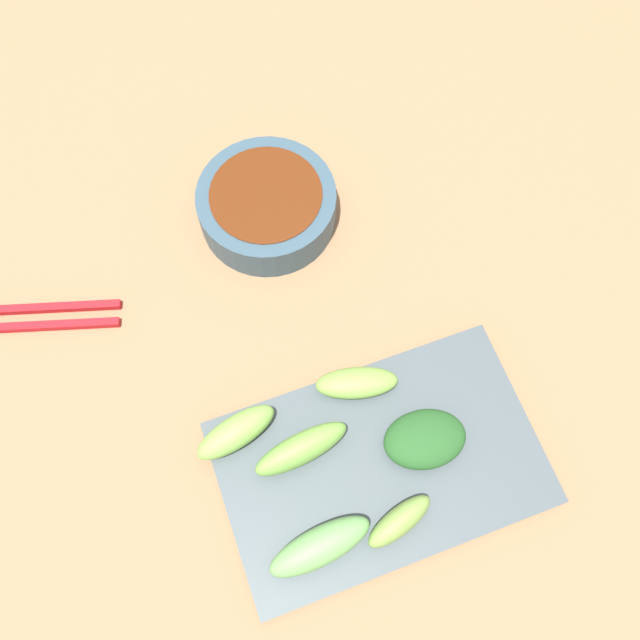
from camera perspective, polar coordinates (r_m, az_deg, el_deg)
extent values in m
cube|color=#8D6A49|center=(0.68, 0.20, -1.72)|extent=(2.10, 2.10, 0.02)
cylinder|color=#324C5A|center=(0.72, -4.38, 9.36)|extent=(0.14, 0.14, 0.04)
cylinder|color=#53250E|center=(0.71, -4.44, 9.79)|extent=(0.11, 0.11, 0.03)
cube|color=#424E52|center=(0.64, 4.97, -11.68)|extent=(0.18, 0.28, 0.01)
ellipsoid|color=#79B34A|center=(0.62, -6.96, -9.19)|extent=(0.05, 0.08, 0.03)
ellipsoid|color=#225322|center=(0.63, 8.65, -9.70)|extent=(0.06, 0.08, 0.02)
ellipsoid|color=#74A444|center=(0.64, 3.05, -5.21)|extent=(0.05, 0.08, 0.02)
ellipsoid|color=#67A559|center=(0.60, 0.01, -18.20)|extent=(0.04, 0.09, 0.03)
ellipsoid|color=#769F47|center=(0.61, 6.91, -16.06)|extent=(0.04, 0.07, 0.03)
ellipsoid|color=#70AA45|center=(0.62, -1.55, -10.58)|extent=(0.04, 0.09, 0.03)
cube|color=#B2161D|center=(0.75, -24.67, 0.75)|extent=(0.07, 0.22, 0.01)
cube|color=#B2161D|center=(0.74, -24.83, -0.61)|extent=(0.07, 0.22, 0.01)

